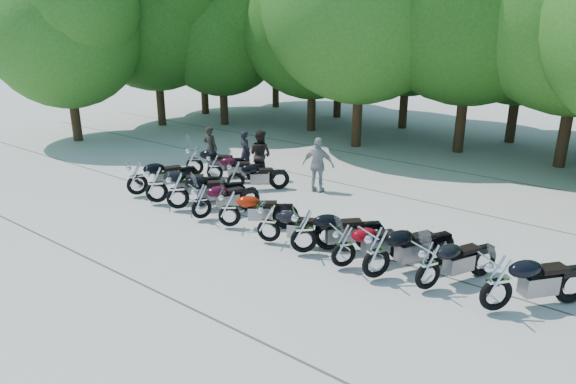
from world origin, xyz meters
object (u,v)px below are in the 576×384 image
Objects in this scene: rider_0 at (210,148)px; rider_1 at (260,155)px; motorcycle_0 at (137,177)px; rider_3 at (245,152)px; motorcycle_3 at (201,200)px; motorcycle_4 at (229,208)px; motorcycle_6 at (304,230)px; motorcycle_10 at (498,282)px; motorcycle_12 at (215,166)px; motorcycle_13 at (236,175)px; motorcycle_11 at (194,160)px; motorcycle_1 at (156,184)px; motorcycle_9 at (429,265)px; motorcycle_5 at (269,222)px; rider_2 at (318,165)px; motorcycle_2 at (177,190)px; motorcycle_8 at (377,252)px; motorcycle_7 at (344,245)px.

rider_0 is 0.92× the size of rider_1.
motorcycle_0 is 4.36m from rider_3.
motorcycle_3 is 1.08m from motorcycle_4.
motorcycle_6 is at bearing 146.11° from rider_0.
motorcycle_10 reaches higher than motorcycle_12.
motorcycle_4 is 1.05× the size of motorcycle_13.
motorcycle_4 is 5.32m from motorcycle_11.
rider_1 is (1.91, 3.99, 0.24)m from motorcycle_0.
motorcycle_4 is (3.18, -0.01, -0.07)m from motorcycle_1.
rider_0 reaches higher than motorcycle_9.
motorcycle_9 is at bearing -111.69° from motorcycle_5.
motorcycle_3 is at bearing 43.07° from motorcycle_6.
motorcycle_2 is at bearing 43.60° from rider_2.
motorcycle_5 is at bearing -153.96° from motorcycle_12.
rider_1 is 1.01m from rider_3.
motorcycle_3 is 0.96× the size of motorcycle_9.
motorcycle_9 is at bearing 149.95° from rider_1.
motorcycle_0 is 1.11× the size of motorcycle_5.
motorcycle_11 is (-7.16, 2.93, -0.01)m from motorcycle_6.
motorcycle_6 is (4.88, -0.15, -0.01)m from motorcycle_2.
rider_2 is (1.19, 4.24, 0.33)m from motorcycle_3.
motorcycle_9 is at bearing -139.45° from motorcycle_2.
rider_2 reaches higher than motorcycle_8.
motorcycle_4 reaches higher than motorcycle_12.
motorcycle_1 is at bearing 42.76° from motorcycle_6.
motorcycle_1 is at bearing 152.30° from motorcycle_12.
motorcycle_5 is at bearing 156.35° from rider_3.
motorcycle_0 is at bearing 90.97° from motorcycle_13.
motorcycle_3 is 1.00× the size of motorcycle_5.
motorcycle_3 is (1.15, -0.10, -0.07)m from motorcycle_2.
motorcycle_0 is 11.55m from motorcycle_10.
motorcycle_7 is 9.56m from rider_0.
motorcycle_8 is at bearing 119.54° from rider_2.
motorcycle_6 is 4.99m from rider_2.
motorcycle_4 is 2.65m from motorcycle_6.
motorcycle_6 is 1.41× the size of rider_0.
motorcycle_0 is 9.01m from motorcycle_8.
motorcycle_6 reaches higher than motorcycle_7.
motorcycle_3 is at bearing 54.51° from motorcycle_4.
motorcycle_4 is at bearing -151.79° from motorcycle_11.
rider_3 is at bearing -169.49° from rider_0.
motorcycle_9 reaches higher than motorcycle_7.
motorcycle_10 reaches higher than motorcycle_1.
rider_1 is at bearing -3.71° from motorcycle_8.
motorcycle_0 is at bearing 38.58° from motorcycle_10.
motorcycle_8 is 9.68m from motorcycle_11.
motorcycle_2 is at bearing 88.56° from rider_1.
rider_1 is at bearing -37.25° from motorcycle_13.
motorcycle_5 is 6.63m from rider_3.
motorcycle_0 is at bearing 25.12° from motorcycle_9.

